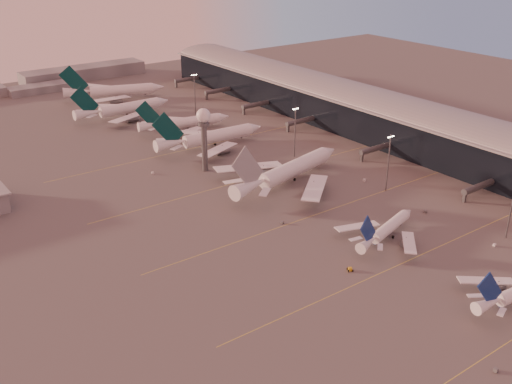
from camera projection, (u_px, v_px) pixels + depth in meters
ground at (397, 290)px, 184.87m from camera, size 700.00×700.00×0.00m
taxiway_markings at (341, 204)px, 242.38m from camera, size 180.00×185.25×0.02m
terminal at (378, 116)px, 320.18m from camera, size 57.00×362.00×23.04m
radar_tower at (204, 127)px, 267.53m from camera, size 6.40×6.40×31.10m
mast_a at (512, 203)px, 210.74m from camera, size 3.60×0.56×25.00m
mast_b at (389, 160)px, 249.64m from camera, size 3.60×0.56×25.00m
mast_c at (295, 130)px, 287.46m from camera, size 3.60×0.56×25.00m
mast_d at (195, 92)px, 352.69m from camera, size 3.60×0.56×25.00m
distant_horizon at (49, 80)px, 424.30m from camera, size 165.00×37.50×9.00m
narrowbody_mid at (386, 231)px, 214.21m from camera, size 39.11×30.78×15.66m
widebody_white at (289, 174)px, 260.70m from camera, size 70.22×55.64×25.10m
greentail_a at (211, 140)px, 304.23m from camera, size 62.28×50.23×22.61m
greentail_b at (185, 124)px, 329.59m from camera, size 52.97×42.41×19.40m
greentail_c at (124, 111)px, 352.76m from camera, size 60.63×48.99×22.03m
greentail_d at (115, 93)px, 389.53m from camera, size 62.87×49.92×23.78m
gsv_truck_a at (497, 367)px, 150.72m from camera, size 6.00×2.85×2.33m
gsv_catering_a at (495, 241)px, 209.70m from camera, size 4.87×2.56×3.87m
gsv_tug_mid at (350, 269)px, 195.08m from camera, size 4.67×4.04×1.14m
gsv_truck_b at (426, 210)px, 235.04m from camera, size 5.61×2.20×2.25m
gsv_truck_c at (283, 221)px, 226.31m from camera, size 5.73×3.72×2.18m
gsv_catering_b at (365, 177)px, 263.68m from camera, size 5.59×3.67×4.22m
gsv_tug_far at (277, 180)px, 264.36m from camera, size 3.65×4.39×1.08m
gsv_truck_d at (152, 171)px, 271.98m from camera, size 3.49×5.92×2.25m
gsv_tug_hangar at (226, 133)px, 324.31m from camera, size 4.16×2.92×1.09m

